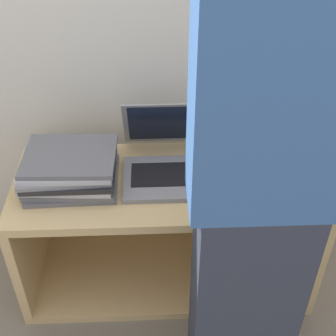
{
  "coord_description": "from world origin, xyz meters",
  "views": [
    {
      "loc": [
        -0.05,
        -1.15,
        1.72
      ],
      "look_at": [
        0.0,
        0.18,
        0.68
      ],
      "focal_mm": 50.0,
      "sensor_mm": 36.0,
      "label": 1
    }
  ],
  "objects_px": {
    "laptop_stack_right": "(263,172)",
    "person": "(261,188)",
    "laptop_open": "(167,159)",
    "laptop_stack_left": "(70,169)"
  },
  "relations": [
    {
      "from": "person",
      "to": "laptop_stack_left",
      "type": "bearing_deg",
      "value": 143.16
    },
    {
      "from": "laptop_open",
      "to": "laptop_stack_left",
      "type": "bearing_deg",
      "value": -170.05
    },
    {
      "from": "laptop_stack_left",
      "to": "laptop_stack_right",
      "type": "bearing_deg",
      "value": 0.23
    },
    {
      "from": "laptop_open",
      "to": "person",
      "type": "relative_size",
      "value": 0.22
    },
    {
      "from": "person",
      "to": "laptop_open",
      "type": "bearing_deg",
      "value": 114.56
    },
    {
      "from": "laptop_stack_right",
      "to": "person",
      "type": "relative_size",
      "value": 0.21
    },
    {
      "from": "laptop_stack_right",
      "to": "person",
      "type": "bearing_deg",
      "value": -106.54
    },
    {
      "from": "laptop_open",
      "to": "laptop_stack_right",
      "type": "distance_m",
      "value": 0.38
    },
    {
      "from": "laptop_open",
      "to": "laptop_stack_right",
      "type": "relative_size",
      "value": 1.05
    },
    {
      "from": "laptop_stack_left",
      "to": "person",
      "type": "height_order",
      "value": "person"
    }
  ]
}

